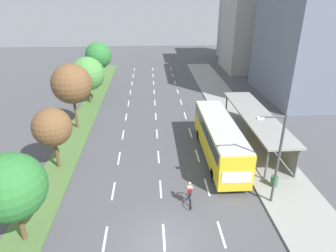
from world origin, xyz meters
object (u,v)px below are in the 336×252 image
(median_tree_nearest, at_px, (11,187))
(median_tree_fifth, at_px, (98,56))
(bus, at_px, (219,136))
(trash_bin, at_px, (274,181))
(median_tree_second, at_px, (52,127))
(median_tree_third, at_px, (72,84))
(bus_shelter, at_px, (258,125))
(streetlight, at_px, (277,154))
(median_tree_fourth, at_px, (87,74))
(cyclist, at_px, (189,194))

(median_tree_nearest, height_order, median_tree_fifth, median_tree_fifth)
(bus, bearing_deg, trash_bin, -55.88)
(bus, xyz_separation_m, median_tree_fifth, (-13.50, 22.81, 2.64))
(bus, relative_size, median_tree_second, 2.19)
(trash_bin, bearing_deg, median_tree_nearest, -166.20)
(median_tree_second, height_order, median_tree_third, median_tree_third)
(bus_shelter, bearing_deg, median_tree_fifth, 131.06)
(median_tree_second, bearing_deg, median_tree_fifth, 89.76)
(bus, bearing_deg, median_tree_fifth, 120.62)
(bus_shelter, bearing_deg, trash_bin, -98.63)
(median_tree_second, bearing_deg, streetlight, -19.23)
(bus, bearing_deg, median_tree_second, -176.18)
(streetlight, bearing_deg, median_tree_fifth, 118.20)
(median_tree_fifth, bearing_deg, bus, -59.38)
(bus_shelter, height_order, streetlight, streetlight)
(median_tree_second, bearing_deg, bus, 3.82)
(median_tree_fourth, bearing_deg, median_tree_second, -89.48)
(median_tree_third, bearing_deg, median_tree_nearest, -88.86)
(bus, bearing_deg, median_tree_nearest, -146.77)
(cyclist, relative_size, median_tree_third, 0.27)
(median_tree_fourth, bearing_deg, cyclist, -63.69)
(bus, relative_size, median_tree_nearest, 2.02)
(median_tree_nearest, bearing_deg, trash_bin, 13.80)
(trash_bin, bearing_deg, median_tree_third, 145.36)
(bus_shelter, xyz_separation_m, bus, (-4.28, -2.40, 0.20))
(bus_shelter, height_order, trash_bin, bus_shelter)
(bus, distance_m, median_tree_fourth, 20.36)
(bus_shelter, xyz_separation_m, median_tree_third, (-18.05, 4.60, 3.06))
(median_tree_nearest, xyz_separation_m, median_tree_fifth, (-0.05, 31.62, 0.90))
(median_tree_nearest, bearing_deg, streetlight, 8.75)
(median_tree_second, xyz_separation_m, median_tree_third, (-0.16, 7.91, 1.20))
(median_tree_second, height_order, streetlight, streetlight)
(bus_shelter, distance_m, cyclist, 11.49)
(median_tree_fourth, bearing_deg, trash_bin, -49.20)
(streetlight, xyz_separation_m, trash_bin, (1.03, 1.69, -3.31))
(bus, height_order, cyclist, bus)
(bus, height_order, trash_bin, bus)
(median_tree_nearest, relative_size, median_tree_second, 1.08)
(cyclist, height_order, median_tree_third, median_tree_third)
(median_tree_fifth, height_order, streetlight, median_tree_fifth)
(cyclist, distance_m, trash_bin, 6.69)
(bus, xyz_separation_m, median_tree_second, (-13.60, -0.91, 1.65))
(median_tree_nearest, bearing_deg, bus_shelter, 32.30)
(bus_shelter, relative_size, trash_bin, 15.76)
(bus, height_order, median_tree_third, median_tree_third)
(median_tree_third, relative_size, median_tree_fifth, 1.04)
(bus, distance_m, median_tree_nearest, 16.18)
(median_tree_third, xyz_separation_m, streetlight, (15.93, -13.41, -1.03))
(median_tree_fifth, relative_size, trash_bin, 7.72)
(cyclist, distance_m, median_tree_nearest, 10.89)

